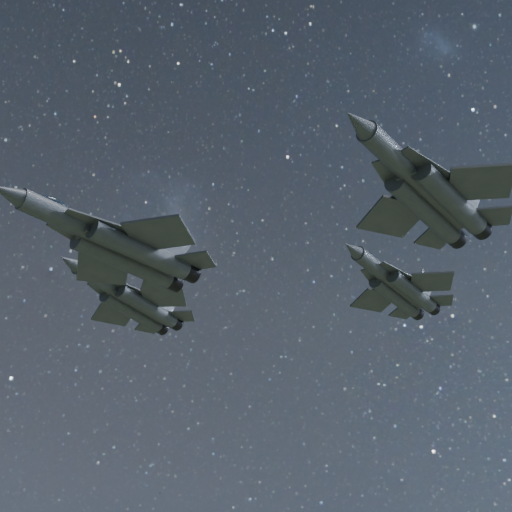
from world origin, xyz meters
TOP-DOWN VIEW (x-y plane):
  - jet_lead at (-14.97, 3.11)m, footprint 19.58×13.64m
  - jet_left at (-6.20, 17.00)m, footprint 16.82×11.21m
  - jet_right at (0.13, -16.49)m, footprint 18.92×12.81m
  - jet_slot at (12.81, -0.80)m, footprint 16.09×10.86m

SIDE VIEW (x-z plane):
  - jet_lead at x=-14.97m, z-range 138.77..143.70m
  - jet_right at x=0.13m, z-range 139.24..144.00m
  - jet_slot at x=12.81m, z-range 142.80..146.86m
  - jet_left at x=-6.20m, z-range 142.74..147.00m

